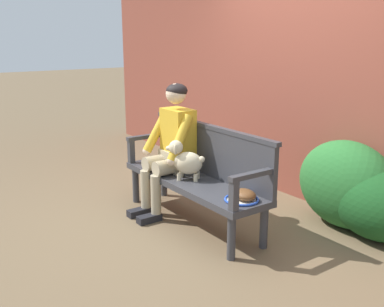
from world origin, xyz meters
The scene contains 12 objects.
ground_plane centered at (0.00, 0.00, 0.00)m, with size 40.00×40.00×0.00m, color brown.
brick_garden_fence centered at (0.00, 1.50, 1.22)m, with size 8.00×0.30×2.45m, color brown.
hedge_bush_far_left centered at (0.90, 1.12, 0.41)m, with size 1.00×0.62×0.83m, color #286B2D.
hedge_bush_mid_right centered at (1.24, 1.14, 0.33)m, with size 0.91×0.67×0.66m, color #194C1E.
garden_bench centered at (0.00, 0.00, 0.38)m, with size 1.76×0.48×0.44m.
bench_backrest centered at (0.00, 0.21, 0.69)m, with size 1.80×0.06×0.50m.
bench_armrest_left_end centered at (-0.84, -0.09, 0.64)m, with size 0.06×0.48×0.28m.
bench_armrest_right_end centered at (0.84, -0.09, 0.64)m, with size 0.06×0.48×0.28m.
person_seated centered at (-0.34, -0.01, 0.71)m, with size 0.56×0.64×1.31m.
dog_on_bench centered at (-0.03, -0.06, 0.63)m, with size 0.34×0.32×0.37m.
tennis_racket centered at (0.69, 0.02, 0.45)m, with size 0.43×0.56×0.03m.
baseball_glove centered at (0.71, 0.03, 0.48)m, with size 0.22×0.17×0.09m, color brown.
Camera 1 is at (3.32, -2.35, 1.76)m, focal length 42.11 mm.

